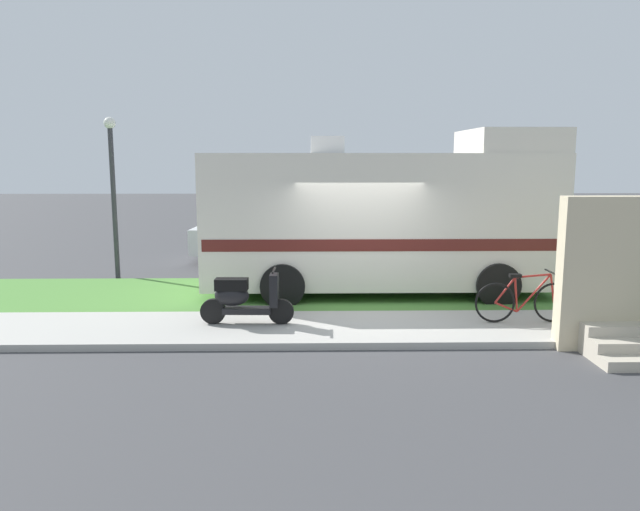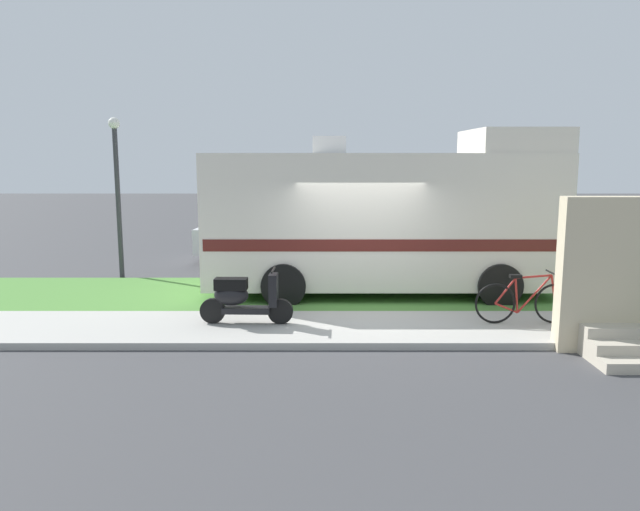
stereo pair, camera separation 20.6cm
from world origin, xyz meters
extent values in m
plane|color=#424244|center=(0.00, 0.00, 0.00)|extent=(80.00, 80.00, 0.00)
cube|color=#ADAAA3|center=(0.00, -1.20, 0.06)|extent=(24.00, 2.00, 0.12)
cube|color=#4C8438|center=(0.00, 1.50, 0.04)|extent=(24.00, 3.40, 0.08)
cube|color=silver|center=(0.51, 1.79, 1.68)|extent=(7.39, 2.59, 2.77)
cube|color=silver|center=(3.30, 1.78, 3.32)|extent=(1.81, 2.44, 0.50)
cube|color=#591E19|center=(0.51, 1.79, 1.27)|extent=(7.24, 2.61, 0.24)
cube|color=black|center=(4.18, 1.78, 2.17)|extent=(0.09, 2.18, 0.90)
cube|color=silver|center=(-0.60, 1.79, 3.25)|extent=(0.70, 0.60, 0.36)
cylinder|color=black|center=(2.80, 3.01, 0.45)|extent=(0.90, 0.28, 0.90)
cylinder|color=black|center=(2.80, 0.55, 0.45)|extent=(0.90, 0.28, 0.90)
cylinder|color=black|center=(-1.52, 3.03, 0.45)|extent=(0.90, 0.28, 0.90)
cylinder|color=black|center=(-1.52, 0.56, 0.45)|extent=(0.90, 0.28, 0.90)
cylinder|color=black|center=(-1.48, -1.07, 0.34)|extent=(0.44, 0.11, 0.44)
cylinder|color=black|center=(-2.66, -1.04, 0.34)|extent=(0.44, 0.11, 0.44)
cube|color=black|center=(-2.07, -1.06, 0.36)|extent=(0.84, 0.31, 0.10)
cube|color=black|center=(-2.33, -1.05, 0.82)|extent=(0.57, 0.28, 0.20)
ellipsoid|color=black|center=(-2.33, -1.05, 0.62)|extent=(0.61, 0.32, 0.36)
cube|color=black|center=(-1.60, -1.07, 0.72)|extent=(0.15, 0.32, 0.56)
cylinder|color=black|center=(-1.60, -1.07, 1.07)|extent=(0.05, 0.50, 0.04)
sphere|color=white|center=(-1.60, -1.07, 0.90)|extent=(0.12, 0.12, 0.12)
torus|color=black|center=(3.29, -1.06, 0.48)|extent=(0.71, 0.04, 0.71)
torus|color=black|center=(2.25, -1.06, 0.48)|extent=(0.71, 0.04, 0.71)
cylinder|color=maroon|center=(2.92, -1.06, 0.65)|extent=(0.59, 0.04, 0.68)
cylinder|color=maroon|center=(2.61, -1.06, 0.62)|extent=(0.10, 0.04, 0.61)
cylinder|color=maroon|center=(2.89, -1.06, 0.95)|extent=(0.62, 0.04, 0.09)
cylinder|color=maroon|center=(2.45, -1.06, 0.40)|extent=(0.41, 0.04, 0.19)
cylinder|color=maroon|center=(2.42, -1.06, 0.70)|extent=(0.36, 0.04, 0.47)
cylinder|color=maroon|center=(3.25, -1.06, 0.73)|extent=(0.12, 0.04, 0.51)
cube|color=black|center=(2.58, -1.06, 0.96)|extent=(0.20, 0.10, 0.06)
cylinder|color=black|center=(3.20, -1.06, 1.02)|extent=(0.03, 0.52, 0.03)
cube|color=silver|center=(0.19, 5.99, 1.05)|extent=(2.73, 2.20, 1.54)
cube|color=black|center=(0.19, 5.99, 1.52)|extent=(2.60, 2.21, 0.44)
cube|color=silver|center=(-2.68, 6.18, 0.64)|extent=(3.30, 2.24, 0.72)
cylinder|color=black|center=(0.46, 6.95, 0.38)|extent=(0.77, 0.29, 0.76)
cylinder|color=black|center=(0.33, 5.00, 0.38)|extent=(0.77, 0.29, 0.76)
cylinder|color=black|center=(-2.99, 7.18, 0.38)|extent=(0.77, 0.29, 0.76)
cylinder|color=black|center=(-3.12, 5.23, 0.38)|extent=(0.77, 0.29, 0.76)
cube|color=#BCB29E|center=(3.87, -2.80, 0.08)|extent=(1.40, 0.96, 0.16)
cube|color=#BCB29E|center=(3.87, -2.64, 0.24)|extent=(1.40, 0.64, 0.16)
cube|color=#BCB29E|center=(3.87, -2.48, 0.40)|extent=(1.40, 0.32, 0.16)
cube|color=beige|center=(3.87, -2.17, 1.20)|extent=(2.00, 0.30, 2.40)
cylinder|color=#333338|center=(-5.76, 3.60, 1.84)|extent=(0.12, 0.12, 3.68)
sphere|color=silver|center=(-5.76, 3.60, 3.80)|extent=(0.28, 0.28, 0.28)
camera|label=1|loc=(-1.00, -11.24, 2.97)|focal=33.85mm
camera|label=2|loc=(-0.79, -11.25, 2.97)|focal=33.85mm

